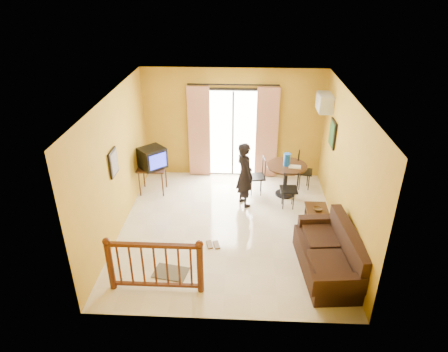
{
  "coord_description": "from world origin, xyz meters",
  "views": [
    {
      "loc": [
        0.24,
        -6.99,
        4.83
      ],
      "look_at": [
        -0.11,
        0.2,
        1.11
      ],
      "focal_mm": 32.0,
      "sensor_mm": 36.0,
      "label": 1
    }
  ],
  "objects_px": {
    "television": "(152,158)",
    "sofa": "(331,256)",
    "coffee_table": "(317,217)",
    "standing_person": "(245,175)",
    "dining_table": "(286,171)"
  },
  "relations": [
    {
      "from": "dining_table",
      "to": "coffee_table",
      "type": "distance_m",
      "value": 1.49
    },
    {
      "from": "dining_table",
      "to": "sofa",
      "type": "bearing_deg",
      "value": -78.49
    },
    {
      "from": "standing_person",
      "to": "dining_table",
      "type": "bearing_deg",
      "value": -93.19
    },
    {
      "from": "dining_table",
      "to": "television",
      "type": "bearing_deg",
      "value": -179.94
    },
    {
      "from": "dining_table",
      "to": "standing_person",
      "type": "height_order",
      "value": "standing_person"
    },
    {
      "from": "television",
      "to": "standing_person",
      "type": "bearing_deg",
      "value": -56.07
    },
    {
      "from": "television",
      "to": "sofa",
      "type": "distance_m",
      "value": 4.67
    },
    {
      "from": "dining_table",
      "to": "standing_person",
      "type": "relative_size",
      "value": 0.62
    },
    {
      "from": "coffee_table",
      "to": "standing_person",
      "type": "distance_m",
      "value": 1.83
    },
    {
      "from": "television",
      "to": "dining_table",
      "type": "bearing_deg",
      "value": -43.44
    },
    {
      "from": "television",
      "to": "dining_table",
      "type": "height_order",
      "value": "television"
    },
    {
      "from": "dining_table",
      "to": "coffee_table",
      "type": "xyz_separation_m",
      "value": [
        0.55,
        -1.33,
        -0.38
      ]
    },
    {
      "from": "coffee_table",
      "to": "television",
      "type": "bearing_deg",
      "value": 160.38
    },
    {
      "from": "television",
      "to": "dining_table",
      "type": "xyz_separation_m",
      "value": [
        3.16,
        0.0,
        -0.28
      ]
    },
    {
      "from": "television",
      "to": "dining_table",
      "type": "relative_size",
      "value": 0.78
    }
  ]
}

